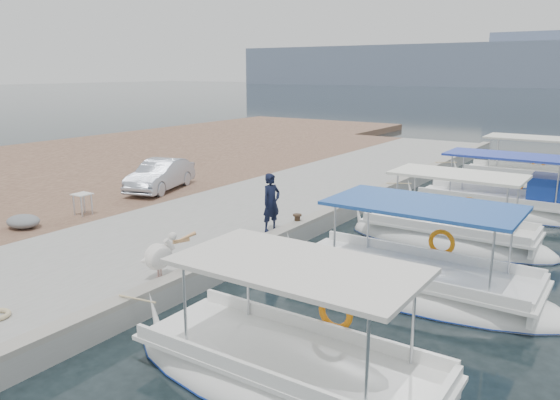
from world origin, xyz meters
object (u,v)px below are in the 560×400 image
Objects in this scene: fishing_caique_b at (411,288)px; parked_car at (160,175)px; fishing_caique_a at (288,379)px; fishing_caique_c at (448,240)px; pelican at (160,256)px; fishing_caique_d at (501,209)px; fishing_caique_e at (526,182)px; fisherman at (271,203)px.

fishing_caique_b is 12.28m from parked_car.
fishing_caique_c is at bearing 90.77° from fishing_caique_a.
parked_car is at bearing -175.20° from fishing_caique_c.
fishing_caique_c is 8.98m from pelican.
fishing_caique_d is (0.54, 4.75, 0.06)m from fishing_caique_c.
fishing_caique_e is (0.28, 11.07, -0.00)m from fishing_caique_c.
fishing_caique_c is at bearing 60.86° from pelican.
fishing_caique_c reaches higher than parked_car.
fishing_caique_b is 15.33m from fishing_caique_e.
fishing_caique_a is 7.60m from fisherman.
fishing_caique_b is at bearing 86.66° from fishing_caique_a.
fishing_caique_c and fishing_caique_e have the same top height.
fishing_caique_a is 14.21m from parked_car.
pelican is (-4.35, -7.80, 0.92)m from fishing_caique_c.
fishing_caique_e is at bearing 88.57° from fishing_caique_c.
pelican is (-4.89, -12.55, 0.85)m from fishing_caique_d.
fishing_caique_e is at bearing 89.57° from fishing_caique_a.
pelican is (-4.47, 1.46, 0.92)m from fishing_caique_a.
parked_car is at bearing -134.08° from fishing_caique_e.
fishing_caique_d is 13.49m from pelican.
fishing_caique_d is 13.23m from parked_car.
fishing_caique_a is 9.26m from fishing_caique_c.
fishing_caique_e is 5.13× the size of pelican.
fisherman reaches higher than parked_car.
fishing_caique_a is at bearing -130.39° from fisherman.
fishing_caique_b is 4.07× the size of fisherman.
fishing_caique_b reaches higher than pelican.
pelican is 0.76× the size of fisherman.
fishing_caique_a is 5.01m from fishing_caique_b.
fishing_caique_b and fishing_caique_c have the same top height.
fisherman is (-4.78, 1.01, 1.26)m from fishing_caique_b.
pelican is at bearing -143.37° from fishing_caique_b.
pelican is at bearing -61.22° from parked_car.
fishing_caique_d is at bearing 68.72° from pelican.
fishing_caique_d is at bearing 8.67° from parked_car.
fishing_caique_a is at bearing -52.78° from parked_car.
fishing_caique_a is 1.76× the size of parked_car.
pelican is at bearing -166.98° from fisherman.
fisherman reaches higher than fishing_caique_e.
pelican is at bearing -103.78° from fishing_caique_e.
fishing_caique_d is at bearing 89.22° from fishing_caique_b.
fishing_caique_b is at bearing -90.78° from fishing_caique_d.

